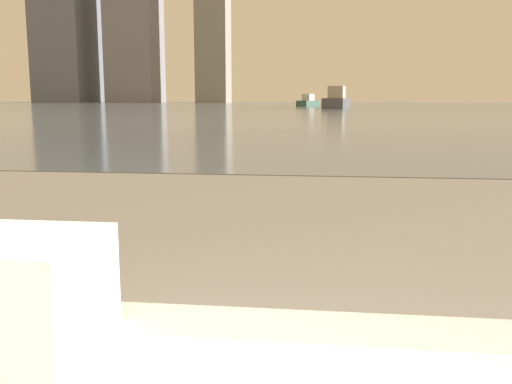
% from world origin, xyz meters
% --- Properties ---
extents(towel_stack, '(0.24, 0.22, 0.16)m').
position_xyz_m(towel_stack, '(-0.05, 0.94, 0.65)').
color(towel_stack, white).
rests_on(towel_stack, bathtub).
extents(harbor_water, '(180.00, 110.00, 0.01)m').
position_xyz_m(harbor_water, '(0.00, 62.00, 0.01)').
color(harbor_water, slate).
rests_on(harbor_water, ground_plane).
extents(harbor_boat_1, '(2.58, 3.89, 1.38)m').
position_xyz_m(harbor_boat_1, '(-1.95, 65.43, 0.50)').
color(harbor_boat_1, '#335647').
rests_on(harbor_boat_1, harbor_water).
extents(harbor_boat_2, '(2.57, 5.44, 1.96)m').
position_xyz_m(harbor_boat_2, '(1.04, 51.50, 0.70)').
color(harbor_boat_2, '#4C4C51').
rests_on(harbor_boat_2, harbor_water).
extents(skyline_tower_1, '(9.76, 10.74, 32.05)m').
position_xyz_m(skyline_tower_1, '(-40.02, 118.00, 16.03)').
color(skyline_tower_1, slate).
rests_on(skyline_tower_1, ground_plane).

